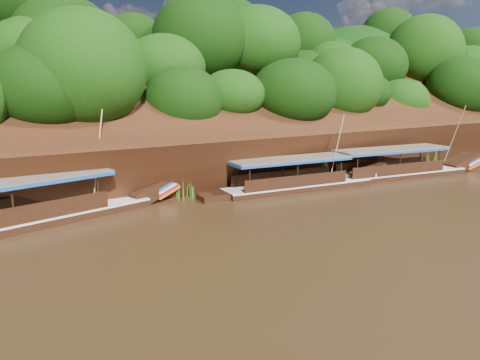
{
  "coord_description": "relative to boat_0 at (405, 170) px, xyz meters",
  "views": [
    {
      "loc": [
        -18.07,
        -18.01,
        7.42
      ],
      "look_at": [
        -2.44,
        7.0,
        1.33
      ],
      "focal_mm": 35.0,
      "sensor_mm": 36.0,
      "label": 1
    }
  ],
  "objects": [
    {
      "name": "boat_0",
      "position": [
        0.0,
        0.0,
        0.0
      ],
      "size": [
        15.05,
        4.29,
        6.18
      ],
      "rotation": [
        0.0,
        0.0,
        -0.13
      ],
      "color": "black",
      "rests_on": "ground"
    },
    {
      "name": "boat_1",
      "position": [
        -9.71,
        0.79,
        -0.02
      ],
      "size": [
        13.59,
        3.26,
        5.77
      ],
      "rotation": [
        0.0,
        0.0,
        -0.09
      ],
      "color": "black",
      "rests_on": "ground"
    },
    {
      "name": "boat_2",
      "position": [
        -27.39,
        1.78,
        0.05
      ],
      "size": [
        16.78,
        5.97,
        6.47
      ],
      "rotation": [
        0.0,
        0.0,
        0.24
      ],
      "color": "black",
      "rests_on": "ground"
    },
    {
      "name": "reeds",
      "position": [
        -15.53,
        3.1,
        0.33
      ],
      "size": [
        49.34,
        2.33,
        2.15
      ],
      "color": "#2F6118",
      "rests_on": "ground"
    },
    {
      "name": "ground",
      "position": [
        -13.08,
        -6.5,
        -0.55
      ],
      "size": [
        160.0,
        160.0,
        0.0
      ],
      "primitive_type": "plane",
      "color": "black",
      "rests_on": "ground"
    },
    {
      "name": "riverbank",
      "position": [
        -13.09,
        16.22,
        1.34
      ],
      "size": [
        120.0,
        30.06,
        19.4
      ],
      "color": "black",
      "rests_on": "ground"
    }
  ]
}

